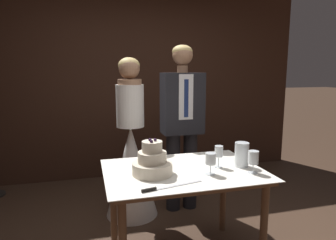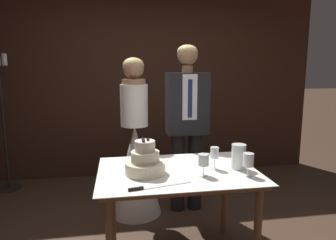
% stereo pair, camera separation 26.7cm
% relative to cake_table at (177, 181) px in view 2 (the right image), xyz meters
% --- Properties ---
extents(wall_back, '(4.93, 0.12, 2.82)m').
position_rel_cake_table_xyz_m(wall_back, '(-0.01, 2.17, 0.74)').
color(wall_back, '#382116').
rests_on(wall_back, ground_plane).
extents(cake_table, '(1.21, 0.85, 0.76)m').
position_rel_cake_table_xyz_m(cake_table, '(0.00, 0.00, 0.00)').
color(cake_table, brown).
rests_on(cake_table, ground_plane).
extents(tiered_cake, '(0.30, 0.30, 0.27)m').
position_rel_cake_table_xyz_m(tiered_cake, '(-0.25, -0.04, 0.18)').
color(tiered_cake, beige).
rests_on(tiered_cake, cake_table).
extents(cake_knife, '(0.44, 0.11, 0.02)m').
position_rel_cake_table_xyz_m(cake_knife, '(-0.26, -0.33, 0.10)').
color(cake_knife, silver).
rests_on(cake_knife, cake_table).
extents(wine_glass_near, '(0.07, 0.07, 0.17)m').
position_rel_cake_table_xyz_m(wine_glass_near, '(0.29, -0.02, 0.21)').
color(wine_glass_near, silver).
rests_on(wine_glass_near, cake_table).
extents(wine_glass_middle, '(0.08, 0.08, 0.16)m').
position_rel_cake_table_xyz_m(wine_glass_middle, '(0.16, -0.15, 0.21)').
color(wine_glass_middle, silver).
rests_on(wine_glass_middle, cake_table).
extents(wine_glass_far, '(0.08, 0.08, 0.17)m').
position_rel_cake_table_xyz_m(wine_glass_far, '(0.48, -0.21, 0.21)').
color(wine_glass_far, silver).
rests_on(wine_glass_far, cake_table).
extents(hurricane_candle, '(0.11, 0.11, 0.19)m').
position_rel_cake_table_xyz_m(hurricane_candle, '(0.47, -0.05, 0.19)').
color(hurricane_candle, silver).
rests_on(hurricane_candle, cake_table).
extents(bride, '(0.54, 0.54, 1.64)m').
position_rel_cake_table_xyz_m(bride, '(-0.28, 0.88, -0.06)').
color(bride, white).
rests_on(bride, ground_plane).
extents(groom, '(0.43, 0.25, 1.78)m').
position_rel_cake_table_xyz_m(groom, '(0.28, 0.88, 0.34)').
color(groom, black).
rests_on(groom, ground_plane).
extents(candle_stand, '(0.28, 0.28, 1.72)m').
position_rel_cake_table_xyz_m(candle_stand, '(-1.85, 1.80, 0.19)').
color(candle_stand, black).
rests_on(candle_stand, ground_plane).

